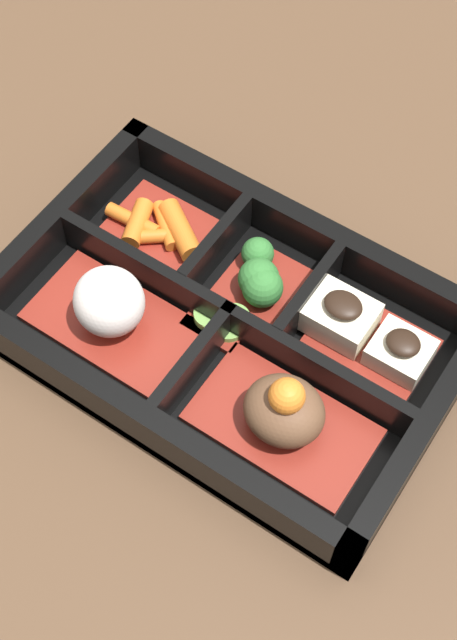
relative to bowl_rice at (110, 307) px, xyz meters
The scene contains 9 objects.
ground_plane 0.08m from the bowl_rice, 149.86° to the right, with size 3.00×3.00×0.00m, color #4C3523.
bento_base 0.08m from the bowl_rice, 149.86° to the right, with size 0.30×0.19×0.01m.
bento_rim 0.08m from the bowl_rice, 148.54° to the right, with size 0.30×0.19×0.04m.
bowl_stew 0.13m from the bowl_rice, behind, with size 0.11×0.07×0.06m.
bowl_rice is the anchor object (origin of this frame).
bowl_tofu 0.17m from the bowl_rice, 150.96° to the right, with size 0.09×0.06×0.03m.
bowl_greens 0.10m from the bowl_rice, 130.28° to the right, with size 0.05×0.06×0.03m.
bowl_carrots 0.08m from the bowl_rice, 76.78° to the right, with size 0.08×0.06×0.02m.
bowl_pickles 0.07m from the bowl_rice, 145.04° to the right, with size 0.04×0.03×0.01m.
Camera 1 is at (-0.17, 0.25, 0.53)m, focal length 50.00 mm.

